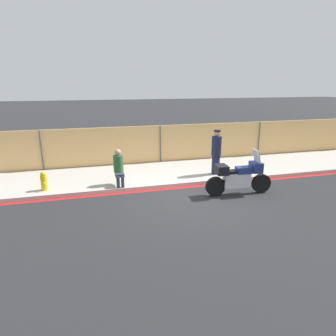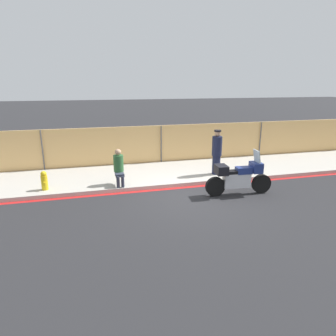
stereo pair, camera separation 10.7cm
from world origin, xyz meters
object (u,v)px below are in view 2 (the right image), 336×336
(person_seated_on_curb, at_px, (119,165))
(fire_hydrant, at_px, (44,181))
(motorcycle, at_px, (238,177))
(officer_standing, at_px, (217,152))

(person_seated_on_curb, height_order, fire_hydrant, person_seated_on_curb)
(fire_hydrant, bearing_deg, person_seated_on_curb, -1.85)
(motorcycle, xyz_separation_m, person_seated_on_curb, (-3.80, 1.65, 0.24))
(person_seated_on_curb, bearing_deg, officer_standing, 4.68)
(motorcycle, xyz_separation_m, fire_hydrant, (-6.30, 1.73, -0.15))
(motorcycle, relative_size, officer_standing, 1.31)
(officer_standing, distance_m, person_seated_on_curb, 3.87)
(motorcycle, relative_size, person_seated_on_curb, 1.81)
(motorcycle, distance_m, person_seated_on_curb, 4.14)
(motorcycle, bearing_deg, person_seated_on_curb, 160.67)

